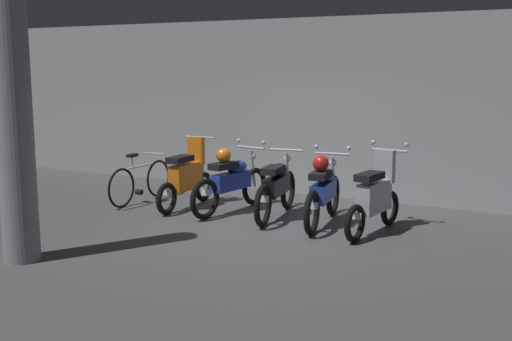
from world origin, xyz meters
TOP-DOWN VIEW (x-y plane):
  - ground_plane at (0.00, 0.00)m, footprint 80.00×80.00m
  - back_wall at (0.00, 2.79)m, footprint 16.00×0.30m
  - motorbike_slot_0 at (-1.66, 0.66)m, footprint 0.56×1.68m
  - motorbike_slot_1 at (-0.83, 0.72)m, footprint 0.58×1.94m
  - motorbike_slot_2 at (-0.00, 0.74)m, footprint 0.56×1.94m
  - motorbike_slot_3 at (0.83, 0.64)m, footprint 0.59×1.94m
  - motorbike_slot_4 at (1.66, 0.53)m, footprint 0.58×1.68m
  - bicycle at (-2.62, 0.63)m, footprint 0.50×1.73m
  - support_pillar at (-1.81, -2.75)m, footprint 0.44×0.44m

SIDE VIEW (x-z plane):
  - ground_plane at x=0.00m, z-range 0.00..0.00m
  - bicycle at x=-2.62m, z-range -0.08..0.80m
  - motorbike_slot_2 at x=0.00m, z-range -0.03..1.01m
  - motorbike_slot_0 at x=-1.66m, z-range -0.06..1.11m
  - motorbike_slot_4 at x=1.66m, z-range -0.12..1.17m
  - motorbike_slot_1 at x=-0.83m, z-range -0.05..1.10m
  - motorbike_slot_3 at x=0.83m, z-range -0.05..1.10m
  - back_wall at x=0.00m, z-range 0.00..3.25m
  - support_pillar at x=-1.81m, z-range 0.00..3.25m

